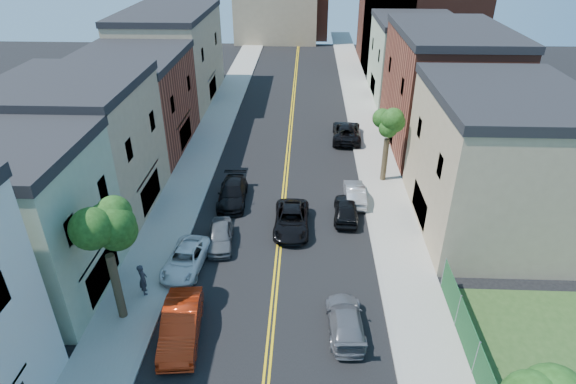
# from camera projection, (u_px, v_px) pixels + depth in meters

# --- Properties ---
(sidewalk_left) EXTENTS (3.20, 100.00, 0.15)m
(sidewalk_left) POSITION_uv_depth(u_px,v_px,m) (212.00, 130.00, 47.72)
(sidewalk_left) COLOR gray
(sidewalk_left) RESTS_ON ground
(sidewalk_right) EXTENTS (3.20, 100.00, 0.15)m
(sidewalk_right) POSITION_uv_depth(u_px,v_px,m) (369.00, 133.00, 47.16)
(sidewalk_right) COLOR gray
(sidewalk_right) RESTS_ON ground
(curb_left) EXTENTS (0.30, 100.00, 0.15)m
(curb_left) POSITION_uv_depth(u_px,v_px,m) (229.00, 131.00, 47.66)
(curb_left) COLOR gray
(curb_left) RESTS_ON ground
(curb_right) EXTENTS (0.30, 100.00, 0.15)m
(curb_right) POSITION_uv_depth(u_px,v_px,m) (352.00, 132.00, 47.22)
(curb_right) COLOR gray
(curb_right) RESTS_ON ground
(bldg_left_palegrn) EXTENTS (9.00, 8.00, 8.50)m
(bldg_left_palegrn) POSITION_uv_depth(u_px,v_px,m) (10.00, 227.00, 25.03)
(bldg_left_palegrn) COLOR gray
(bldg_left_palegrn) RESTS_ON ground
(bldg_left_tan_near) EXTENTS (9.00, 10.00, 9.00)m
(bldg_left_tan_near) POSITION_uv_depth(u_px,v_px,m) (80.00, 152.00, 32.72)
(bldg_left_tan_near) COLOR #998466
(bldg_left_tan_near) RESTS_ON ground
(bldg_left_brick) EXTENTS (9.00, 12.00, 8.00)m
(bldg_left_brick) POSITION_uv_depth(u_px,v_px,m) (133.00, 105.00, 42.52)
(bldg_left_brick) COLOR brown
(bldg_left_brick) RESTS_ON ground
(bldg_left_tan_far) EXTENTS (9.00, 16.00, 9.50)m
(bldg_left_tan_far) POSITION_uv_depth(u_px,v_px,m) (172.00, 58.00, 54.31)
(bldg_left_tan_far) COLOR #998466
(bldg_left_tan_far) RESTS_ON ground
(bldg_right_tan) EXTENTS (9.00, 12.00, 9.00)m
(bldg_right_tan) POSITION_uv_depth(u_px,v_px,m) (495.00, 165.00, 30.86)
(bldg_right_tan) COLOR #998466
(bldg_right_tan) RESTS_ON ground
(bldg_right_brick) EXTENTS (9.00, 14.00, 10.00)m
(bldg_right_brick) POSITION_uv_depth(u_px,v_px,m) (444.00, 92.00, 42.77)
(bldg_right_brick) COLOR brown
(bldg_right_brick) RESTS_ON ground
(bldg_right_palegrn) EXTENTS (9.00, 12.00, 8.50)m
(bldg_right_palegrn) POSITION_uv_depth(u_px,v_px,m) (413.00, 61.00, 55.30)
(bldg_right_palegrn) COLOR gray
(bldg_right_palegrn) RESTS_ON ground
(church) EXTENTS (16.20, 14.20, 22.60)m
(church) POSITION_uv_depth(u_px,v_px,m) (413.00, 13.00, 66.83)
(church) COLOR #4C2319
(church) RESTS_ON ground
(backdrop_left) EXTENTS (14.00, 8.00, 12.00)m
(backdrop_left) POSITION_uv_depth(u_px,v_px,m) (276.00, 5.00, 81.13)
(backdrop_left) COLOR #998466
(backdrop_left) RESTS_ON ground
(backdrop_center) EXTENTS (10.00, 8.00, 10.00)m
(backdrop_center) POSITION_uv_depth(u_px,v_px,m) (300.00, 8.00, 84.96)
(backdrop_center) COLOR brown
(backdrop_center) RESTS_ON ground
(tree_left_mid) EXTENTS (5.20, 5.20, 9.29)m
(tree_left_mid) POSITION_uv_depth(u_px,v_px,m) (100.00, 212.00, 21.93)
(tree_left_mid) COLOR #342A1A
(tree_left_mid) RESTS_ON sidewalk_left
(tree_right_far) EXTENTS (4.40, 4.40, 8.03)m
(tree_right_far) POSITION_uv_depth(u_px,v_px,m) (390.00, 114.00, 35.67)
(tree_right_far) COLOR #342A1A
(tree_right_far) RESTS_ON sidewalk_right
(red_sedan) EXTENTS (2.27, 5.16, 1.65)m
(red_sedan) POSITION_uv_depth(u_px,v_px,m) (181.00, 325.00, 23.57)
(red_sedan) COLOR #B2260B
(red_sedan) RESTS_ON ground
(white_pickup) EXTENTS (2.56, 4.76, 1.27)m
(white_pickup) POSITION_uv_depth(u_px,v_px,m) (186.00, 259.00, 28.49)
(white_pickup) COLOR silver
(white_pickup) RESTS_ON ground
(grey_car_left) EXTENTS (1.98, 4.06, 1.33)m
(grey_car_left) POSITION_uv_depth(u_px,v_px,m) (220.00, 236.00, 30.55)
(grey_car_left) COLOR #515358
(grey_car_left) RESTS_ON ground
(black_car_left) EXTENTS (2.20, 5.07, 1.45)m
(black_car_left) POSITION_uv_depth(u_px,v_px,m) (233.00, 193.00, 35.31)
(black_car_left) COLOR black
(black_car_left) RESTS_ON ground
(grey_car_right) EXTENTS (1.99, 4.51, 1.29)m
(grey_car_right) POSITION_uv_depth(u_px,v_px,m) (345.00, 321.00, 24.08)
(grey_car_right) COLOR #5A5B62
(grey_car_right) RESTS_ON ground
(black_car_right) EXTENTS (1.92, 4.29, 1.43)m
(black_car_right) POSITION_uv_depth(u_px,v_px,m) (346.00, 209.00, 33.35)
(black_car_right) COLOR black
(black_car_right) RESTS_ON ground
(silver_car_right) EXTENTS (1.48, 4.12, 1.35)m
(silver_car_right) POSITION_uv_depth(u_px,v_px,m) (355.00, 193.00, 35.38)
(silver_car_right) COLOR #9FA0A6
(silver_car_right) RESTS_ON ground
(dark_car_right_far) EXTENTS (2.89, 5.79, 1.58)m
(dark_car_right_far) POSITION_uv_depth(u_px,v_px,m) (346.00, 132.00, 45.54)
(dark_car_right_far) COLOR black
(dark_car_right_far) RESTS_ON ground
(black_suv_lane) EXTENTS (2.34, 5.07, 1.41)m
(black_suv_lane) POSITION_uv_depth(u_px,v_px,m) (292.00, 220.00, 32.14)
(black_suv_lane) COLOR black
(black_suv_lane) RESTS_ON ground
(pedestrian_left) EXTENTS (0.70, 0.83, 1.93)m
(pedestrian_left) POSITION_uv_depth(u_px,v_px,m) (143.00, 279.00, 26.16)
(pedestrian_left) COLOR #26272E
(pedestrian_left) RESTS_ON sidewalk_left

